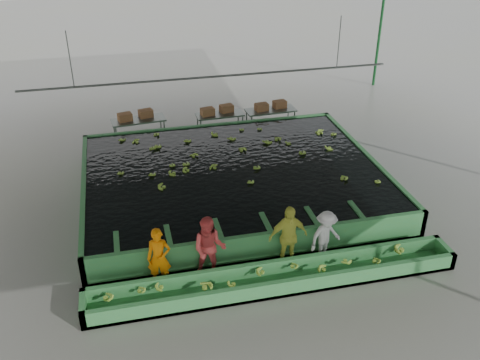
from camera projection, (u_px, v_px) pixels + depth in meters
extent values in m
plane|color=slate|center=(244.00, 214.00, 17.25)|extent=(80.00, 80.00, 0.00)
cube|color=#969698|center=(244.00, 63.00, 14.81)|extent=(20.00, 22.00, 0.04)
cube|color=black|center=(233.00, 170.00, 18.11)|extent=(9.70, 7.70, 0.00)
cylinder|color=#59605B|center=(212.00, 77.00, 20.03)|extent=(0.08, 0.08, 14.00)
cylinder|color=#59605B|center=(70.00, 60.00, 18.53)|extent=(0.04, 0.04, 2.00)
cylinder|color=#59605B|center=(339.00, 42.00, 20.56)|extent=(0.04, 0.04, 2.00)
imported|color=orange|center=(159.00, 258.00, 13.85)|extent=(0.69, 0.51, 1.72)
imported|color=#D64442|center=(209.00, 248.00, 14.09)|extent=(1.07, 0.94, 1.86)
imported|color=#CCD245|center=(288.00, 237.00, 14.52)|extent=(1.14, 0.53, 1.90)
imported|color=silver|center=(326.00, 236.00, 14.82)|extent=(1.15, 0.89, 1.57)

